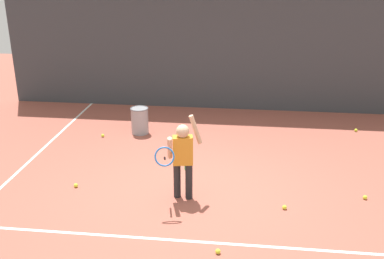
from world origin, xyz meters
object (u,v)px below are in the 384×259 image
ball_hopper (140,120)px  water_bottle (186,164)px  tennis_player (182,155)px  tennis_ball_4 (218,251)px  tennis_ball_0 (356,130)px  tennis_ball_5 (76,185)px  tennis_ball_1 (365,197)px  tennis_ball_3 (285,207)px  tennis_ball_6 (103,135)px

ball_hopper → water_bottle: bearing=-53.6°
tennis_player → water_bottle: size_ratio=6.14×
water_bottle → tennis_ball_4: size_ratio=3.33×
tennis_ball_0 → tennis_ball_5: size_ratio=1.00×
tennis_ball_1 → tennis_ball_3: same height
tennis_ball_1 → tennis_ball_4: bearing=-142.9°
tennis_player → tennis_ball_6: size_ratio=20.46×
tennis_ball_0 → tennis_ball_4: (-2.67, -4.62, 0.00)m
tennis_player → tennis_ball_0: tennis_player is taller
water_bottle → tennis_ball_4: 2.46m
tennis_ball_1 → ball_hopper: bearing=150.1°
water_bottle → tennis_ball_6: water_bottle is taller
tennis_player → tennis_ball_4: bearing=-74.4°
tennis_ball_0 → tennis_ball_6: 5.39m
tennis_ball_0 → tennis_ball_1: same height
tennis_ball_1 → tennis_ball_5: same height
tennis_ball_5 → tennis_ball_6: (-0.23, 2.19, 0.00)m
tennis_ball_0 → tennis_player: bearing=-135.3°
ball_hopper → tennis_ball_6: 0.83m
tennis_player → tennis_ball_1: bearing=-3.9°
tennis_ball_4 → tennis_ball_6: bearing=125.7°
tennis_ball_0 → tennis_ball_3: size_ratio=1.00×
ball_hopper → tennis_ball_4: size_ratio=8.52×
water_bottle → tennis_ball_6: bearing=145.6°
ball_hopper → tennis_ball_4: bearing=-64.3°
tennis_ball_5 → ball_hopper: bearing=78.8°
water_bottle → tennis_ball_4: (0.71, -2.35, -0.08)m
ball_hopper → tennis_ball_0: ball_hopper is taller
water_bottle → tennis_player: bearing=-86.1°
tennis_player → tennis_ball_5: size_ratio=20.46×
tennis_ball_4 → tennis_ball_5: same height
tennis_ball_6 → tennis_ball_3: bearing=-34.9°
tennis_ball_6 → water_bottle: bearing=-34.4°
ball_hopper → tennis_ball_3: ball_hopper is taller
water_bottle → tennis_ball_0: water_bottle is taller
tennis_ball_1 → tennis_ball_5: bearing=-178.1°
ball_hopper → tennis_ball_0: size_ratio=8.52×
tennis_ball_0 → tennis_ball_5: 5.97m
tennis_player → tennis_ball_6: (-2.00, 2.33, -0.69)m
ball_hopper → tennis_ball_0: bearing=7.8°
water_bottle → tennis_ball_5: bearing=-153.1°
tennis_ball_5 → tennis_ball_6: 2.20m
tennis_ball_3 → tennis_ball_5: 3.34m
water_bottle → tennis_ball_4: water_bottle is taller
tennis_player → tennis_ball_0: size_ratio=20.46×
tennis_player → tennis_ball_1: size_ratio=20.46×
tennis_ball_4 → water_bottle: bearing=106.8°
tennis_ball_0 → tennis_ball_5: bearing=-148.3°
tennis_ball_5 → tennis_ball_6: bearing=96.0°
tennis_ball_3 → ball_hopper: bearing=135.3°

